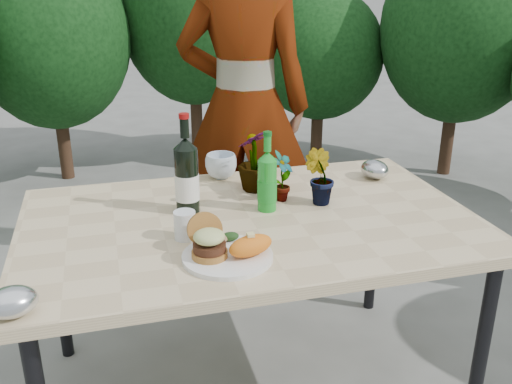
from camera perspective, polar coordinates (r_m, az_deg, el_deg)
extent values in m
cube|color=#D2B98C|center=(2.04, -0.59, -3.13)|extent=(1.60, 1.00, 0.04)
cylinder|color=black|center=(2.19, 21.67, -14.27)|extent=(0.05, 0.05, 0.71)
cylinder|color=black|center=(2.55, -19.15, -8.61)|extent=(0.05, 0.05, 0.71)
cylinder|color=black|center=(2.80, 11.69, -5.00)|extent=(0.05, 0.05, 0.71)
cylinder|color=#382316|center=(4.81, -18.53, 3.77)|extent=(0.10, 0.10, 0.42)
ellipsoid|color=#184A19|center=(4.63, -19.86, 14.38)|extent=(1.17, 1.17, 1.37)
cylinder|color=#382316|center=(5.04, -5.90, 6.02)|extent=(0.10, 0.10, 0.50)
ellipsoid|color=#184A19|center=(4.87, -6.39, 17.94)|extent=(1.21, 1.21, 1.58)
cylinder|color=#382316|center=(5.03, 6.06, 5.28)|extent=(0.10, 0.10, 0.38)
ellipsoid|color=#184A19|center=(4.88, 6.40, 13.55)|extent=(1.05, 1.05, 1.08)
cylinder|color=#382316|center=(4.91, 18.49, 4.26)|extent=(0.10, 0.10, 0.44)
ellipsoid|color=#184A19|center=(4.74, 19.86, 15.18)|extent=(1.21, 1.21, 1.44)
cylinder|color=white|center=(1.76, -2.87, -6.47)|extent=(0.28, 0.28, 0.01)
cylinder|color=#B7722D|center=(1.74, -4.66, -6.17)|extent=(0.11, 0.11, 0.02)
cylinder|color=#472314|center=(1.73, -4.68, -5.51)|extent=(0.10, 0.10, 0.02)
ellipsoid|color=beige|center=(1.71, -4.71, -4.48)|extent=(0.10, 0.10, 0.04)
cylinder|color=#B7722D|center=(1.78, -5.15, -3.77)|extent=(0.11, 0.06, 0.11)
ellipsoid|color=orange|center=(1.74, -0.54, -5.38)|extent=(0.17, 0.12, 0.06)
ellipsoid|color=olive|center=(1.83, -3.49, -4.65)|extent=(0.04, 0.04, 0.02)
ellipsoid|color=#193814|center=(1.84, -2.60, -4.45)|extent=(0.06, 0.04, 0.03)
cylinder|color=black|center=(2.06, -6.93, 1.14)|extent=(0.08, 0.08, 0.24)
cylinder|color=white|center=(2.07, -6.90, 0.52)|extent=(0.09, 0.09, 0.10)
cone|color=black|center=(2.02, -7.10, 4.88)|extent=(0.08, 0.08, 0.04)
cylinder|color=black|center=(2.00, -7.17, 6.37)|extent=(0.03, 0.03, 0.07)
cylinder|color=maroon|center=(1.99, -7.23, 7.56)|extent=(0.04, 0.04, 0.02)
cylinder|color=#1A9226|center=(2.07, 1.12, 0.67)|extent=(0.07, 0.07, 0.19)
cylinder|color=#198C26|center=(2.07, 1.12, 0.18)|extent=(0.07, 0.07, 0.08)
cone|color=#1A9226|center=(2.03, 1.14, 3.64)|extent=(0.07, 0.07, 0.03)
cylinder|color=#1A9226|center=(2.02, 1.15, 4.88)|extent=(0.03, 0.03, 0.06)
cylinder|color=#0C5919|center=(2.01, 1.16, 5.86)|extent=(0.03, 0.03, 0.01)
cylinder|color=white|center=(1.88, -7.13, -3.31)|extent=(0.07, 0.07, 0.09)
imported|color=#24561D|center=(2.15, 2.60, 1.55)|extent=(0.12, 0.12, 0.20)
imported|color=#26511B|center=(2.14, 6.35, 1.48)|extent=(0.14, 0.15, 0.21)
imported|color=#276020|center=(2.25, -0.08, 3.21)|extent=(0.19, 0.19, 0.25)
imported|color=silver|center=(2.41, -3.52, 2.60)|extent=(0.15, 0.15, 0.10)
ellipsoid|color=silver|center=(1.60, -23.25, -10.07)|extent=(0.15, 0.13, 0.08)
ellipsoid|color=#B0B3B7|center=(2.46, 11.78, 2.25)|extent=(0.13, 0.15, 0.08)
imported|color=#9F664F|center=(2.92, -1.20, 8.54)|extent=(0.79, 0.65, 1.85)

